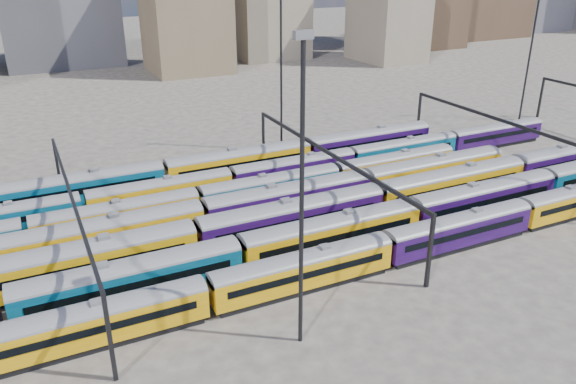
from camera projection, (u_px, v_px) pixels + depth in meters
name	position (u px, v px, depth m)	size (l,w,h in m)	color
ground	(254.00, 225.00, 67.98)	(500.00, 500.00, 0.00)	#3B3632
rake_0	(303.00, 267.00, 54.15)	(96.25, 2.82, 4.74)	black
rake_1	(413.00, 212.00, 64.97)	(128.82, 3.14, 5.29)	black
rake_2	(293.00, 215.00, 63.78)	(114.08, 3.34, 5.64)	black
rake_3	(102.00, 233.00, 59.81)	(110.69, 3.24, 5.47)	black
rake_4	(117.00, 214.00, 65.07)	(97.18, 2.85, 4.79)	black
rake_5	(161.00, 190.00, 71.78)	(132.80, 2.78, 4.66)	black
rake_6	(79.00, 186.00, 71.99)	(110.10, 3.22, 5.44)	black
gantry_1	(72.00, 204.00, 57.27)	(0.35, 40.35, 8.03)	black
gantry_2	(328.00, 160.00, 69.33)	(0.35, 40.35, 8.03)	black
gantry_3	(507.00, 129.00, 81.40)	(0.35, 40.35, 8.03)	black
mast_2	(302.00, 189.00, 42.29)	(1.40, 0.50, 25.60)	black
mast_3	(281.00, 66.00, 88.37)	(1.40, 0.50, 25.60)	black
mast_5	(531.00, 48.00, 105.17)	(1.40, 0.50, 25.60)	black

